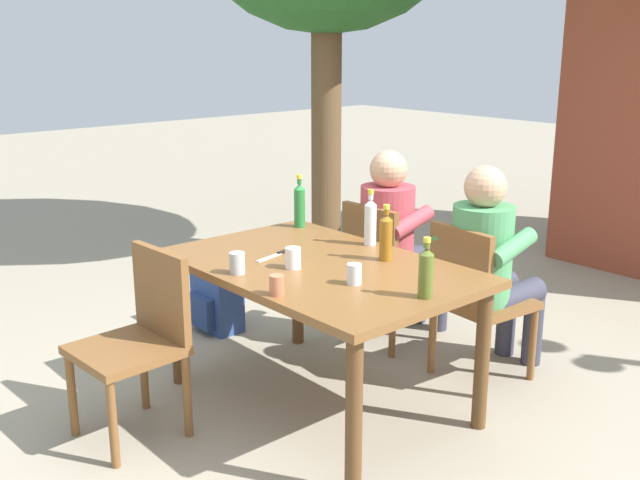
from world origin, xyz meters
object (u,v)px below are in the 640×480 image
object	(u,v)px
bottle_clear	(370,221)
cup_glass	(354,274)
chair_far_left	(383,266)
bottle_amber	(386,236)
chair_far_right	(474,295)
person_in_white_shirt	(490,261)
table_knife	(275,255)
cup_terracotta	(277,285)
dining_table	(320,281)
chair_near_left	(141,334)
cup_white	(293,258)
cup_steel	(237,263)
person_in_plaid_shirt	(396,236)
bottle_olive	(426,272)
backpack_by_near_side	(216,296)
bottle_green	(300,205)

from	to	relation	value
bottle_clear	cup_glass	world-z (taller)	bottle_clear
chair_far_left	bottle_amber	xyz separation A→B (m)	(0.51, -0.51, 0.38)
chair_far_right	person_in_white_shirt	bearing A→B (deg)	85.64
cup_glass	table_knife	distance (m)	0.58
bottle_amber	cup_terracotta	distance (m)	0.72
bottle_clear	cup_terracotta	bearing A→B (deg)	-70.69
dining_table	chair_near_left	bearing A→B (deg)	-113.55
cup_glass	table_knife	bearing A→B (deg)	179.27
dining_table	chair_far_right	bearing A→B (deg)	67.21
chair_near_left	cup_white	size ratio (longest dim) A/B	8.57
table_knife	person_in_white_shirt	bearing A→B (deg)	58.91
bottle_clear	cup_glass	distance (m)	0.66
bottle_amber	cup_steel	world-z (taller)	bottle_amber
person_in_plaid_shirt	cup_steel	bearing A→B (deg)	-81.00
person_in_white_shirt	bottle_olive	distance (m)	0.96
person_in_white_shirt	bottle_amber	bearing A→B (deg)	-105.97
cup_terracotta	table_knife	distance (m)	0.59
chair_near_left	cup_terracotta	distance (m)	0.73
bottle_olive	person_in_plaid_shirt	bearing A→B (deg)	138.40
chair_far_left	person_in_plaid_shirt	world-z (taller)	person_in_plaid_shirt
chair_far_left	cup_steel	size ratio (longest dim) A/B	8.55
person_in_white_shirt	person_in_plaid_shirt	size ratio (longest dim) A/B	1.00
backpack_by_near_side	table_knife	bearing A→B (deg)	-14.26
bottle_green	person_in_plaid_shirt	bearing A→B (deg)	61.27
table_knife	chair_far_right	bearing A→B (deg)	56.23
chair_near_left	person_in_white_shirt	bearing A→B (deg)	67.93
cup_steel	chair_near_left	bearing A→B (deg)	-117.35
backpack_by_near_side	person_in_plaid_shirt	bearing A→B (deg)	41.46
chair_far_right	cup_steel	distance (m)	1.31
dining_table	chair_far_left	xyz separation A→B (m)	(-0.34, 0.79, -0.17)
dining_table	chair_far_left	world-z (taller)	chair_far_left
chair_far_right	table_knife	xyz separation A→B (m)	(-0.59, -0.87, 0.26)
bottle_olive	bottle_green	world-z (taller)	bottle_green
bottle_olive	cup_steel	distance (m)	0.89
chair_near_left	bottle_olive	distance (m)	1.34
chair_near_left	person_in_white_shirt	xyz separation A→B (m)	(0.69, 1.70, 0.17)
cup_terracotta	backpack_by_near_side	world-z (taller)	cup_terracotta
bottle_olive	backpack_by_near_side	world-z (taller)	bottle_olive
bottle_amber	bottle_olive	bearing A→B (deg)	-28.52
cup_glass	dining_table	bearing A→B (deg)	165.24
person_in_white_shirt	bottle_olive	xyz separation A→B (m)	(0.31, -0.89, 0.20)
bottle_olive	cup_glass	distance (m)	0.35
chair_far_left	cup_steel	bearing A→B (deg)	-80.23
bottle_amber	cup_terracotta	size ratio (longest dim) A/B	3.17
chair_far_right	backpack_by_near_side	xyz separation A→B (m)	(-1.52, -0.64, -0.27)
dining_table	cup_steel	bearing A→B (deg)	-109.37
cup_white	chair_near_left	bearing A→B (deg)	-115.84
cup_steel	backpack_by_near_side	size ratio (longest dim) A/B	0.22
backpack_by_near_side	bottle_olive	bearing A→B (deg)	-4.34
person_in_white_shirt	bottle_amber	distance (m)	0.68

